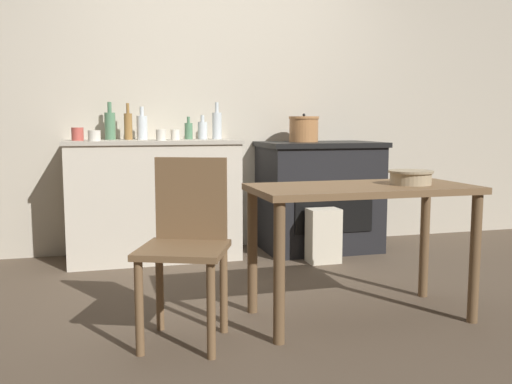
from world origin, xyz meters
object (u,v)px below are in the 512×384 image
(bottle_center_right, at_px, (203,130))
(cup_right, at_px, (161,135))
(chair, at_px, (186,242))
(stock_pot, at_px, (304,129))
(bottle_mid_left, at_px, (217,125))
(mixing_bowl_large, at_px, (411,177))
(bottle_center, at_px, (128,126))
(bottle_left, at_px, (189,131))
(cup_far_right, at_px, (175,135))
(stove, at_px, (319,196))
(cup_end_right, at_px, (78,134))
(cup_mid_right, at_px, (94,136))
(bottle_far_left, at_px, (110,125))
(work_table, at_px, (362,207))
(flour_sack, at_px, (323,236))
(bottle_center_left, at_px, (142,127))

(bottle_center_right, height_order, cup_right, bottle_center_right)
(chair, xyz_separation_m, stock_pot, (1.25, 1.73, 0.52))
(bottle_mid_left, xyz_separation_m, bottle_center_right, (-0.12, -0.02, -0.04))
(mixing_bowl_large, distance_m, bottle_center, 2.30)
(stock_pot, xyz_separation_m, cup_right, (-1.19, -0.17, -0.04))
(stock_pot, distance_m, bottle_left, 0.94)
(mixing_bowl_large, relative_size, cup_far_right, 3.00)
(stove, relative_size, stock_pot, 3.89)
(stock_pot, bearing_deg, cup_right, -172.00)
(bottle_center_right, relative_size, cup_end_right, 1.99)
(cup_mid_right, bearing_deg, stove, 4.59)
(bottle_far_left, distance_m, bottle_center_right, 0.72)
(chair, bearing_deg, bottle_left, 102.70)
(stove, relative_size, bottle_mid_left, 3.30)
(work_table, distance_m, bottle_far_left, 2.26)
(work_table, xyz_separation_m, cup_right, (-0.89, 1.52, 0.36))
(stove, bearing_deg, work_table, -104.39)
(chair, height_order, cup_end_right, cup_end_right)
(flour_sack, xyz_separation_m, bottle_left, (-0.92, 0.60, 0.79))
(bottle_far_left, xyz_separation_m, bottle_center, (0.13, -0.05, -0.00))
(bottle_left, bearing_deg, stove, -8.17)
(chair, height_order, cup_mid_right, cup_mid_right)
(chair, relative_size, cup_mid_right, 10.07)
(bottle_center_right, xyz_separation_m, cup_end_right, (-0.95, -0.10, -0.03))
(bottle_center, xyz_separation_m, cup_far_right, (0.34, -0.16, -0.07))
(bottle_far_left, relative_size, cup_right, 3.54)
(cup_end_right, bearing_deg, bottle_center_right, 6.13)
(mixing_bowl_large, height_order, bottle_left, bottle_left)
(bottle_center_left, height_order, cup_far_right, bottle_center_left)
(bottle_far_left, xyz_separation_m, cup_right, (0.35, -0.32, -0.07))
(bottle_far_left, xyz_separation_m, bottle_left, (0.61, -0.04, -0.04))
(flour_sack, bearing_deg, cup_end_right, 165.54)
(bottle_left, xyz_separation_m, cup_right, (-0.25, -0.28, -0.03))
(bottle_center_right, relative_size, cup_far_right, 2.40)
(bottle_center_right, relative_size, cup_right, 2.33)
(stock_pot, bearing_deg, stove, -16.75)
(bottle_mid_left, xyz_separation_m, cup_far_right, (-0.36, -0.14, -0.07))
(cup_end_right, bearing_deg, cup_mid_right, -52.24)
(work_table, distance_m, bottle_left, 1.95)
(cup_right, bearing_deg, flour_sack, -15.12)
(bottle_far_left, xyz_separation_m, bottle_center_right, (0.71, -0.08, -0.04))
(stock_pot, distance_m, bottle_center_right, 0.83)
(bottle_center_right, xyz_separation_m, cup_right, (-0.36, -0.24, -0.03))
(mixing_bowl_large, distance_m, cup_mid_right, 2.25)
(cup_far_right, height_order, cup_end_right, cup_end_right)
(flour_sack, xyz_separation_m, bottle_mid_left, (-0.69, 0.57, 0.83))
(mixing_bowl_large, relative_size, bottle_center_left, 0.94)
(bottle_left, distance_m, bottle_center, 0.47)
(chair, height_order, bottle_center, bottle_center)
(bottle_far_left, relative_size, cup_far_right, 3.64)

